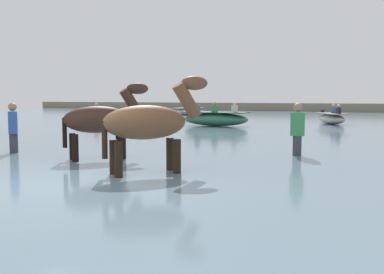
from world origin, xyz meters
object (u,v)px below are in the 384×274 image
at_px(horse_trailing_dark_bay, 101,122).
at_px(boat_near_starboard, 215,119).
at_px(person_onlooker_left, 13,134).
at_px(boat_near_port, 188,111).
at_px(horse_lead_bay, 150,125).
at_px(boat_distant_east, 97,116).
at_px(boat_far_inshore, 331,118).
at_px(person_wading_mid, 297,136).

distance_m(horse_trailing_dark_bay, boat_near_starboard, 11.70).
bearing_deg(person_onlooker_left, horse_trailing_dark_bay, 2.57).
bearing_deg(boat_near_port, horse_lead_bay, -63.34).
distance_m(boat_distant_east, boat_far_inshore, 12.77).
bearing_deg(horse_lead_bay, person_wading_mid, 64.59).
xyz_separation_m(boat_near_starboard, person_wading_mid, (6.14, -8.91, 0.11)).
relative_size(horse_trailing_dark_bay, boat_near_port, 0.70).
relative_size(horse_lead_bay, boat_near_port, 0.72).
bearing_deg(horse_trailing_dark_bay, boat_far_inshore, 82.49).
relative_size(boat_near_port, person_wading_mid, 1.82).
bearing_deg(horse_lead_bay, boat_far_inshore, 89.60).
bearing_deg(horse_trailing_dark_bay, boat_near_port, 113.73).
height_order(horse_lead_bay, boat_near_starboard, horse_lead_bay).
bearing_deg(boat_near_starboard, horse_trailing_dark_bay, -77.66).
xyz_separation_m(horse_trailing_dark_bay, boat_near_port, (-9.94, 22.62, -0.53)).
relative_size(boat_near_starboard, boat_near_port, 1.10).
distance_m(horse_lead_bay, person_onlooker_left, 4.67).
bearing_deg(boat_near_starboard, person_wading_mid, -55.40).
height_order(boat_near_port, person_onlooker_left, person_onlooker_left).
height_order(horse_lead_bay, horse_trailing_dark_bay, horse_lead_bay).
relative_size(horse_lead_bay, person_onlooker_left, 1.32).
xyz_separation_m(horse_trailing_dark_bay, person_wading_mid, (3.65, 2.51, -0.36)).
bearing_deg(person_wading_mid, horse_trailing_dark_bay, -145.42).
bearing_deg(person_onlooker_left, boat_near_port, 107.88).
distance_m(boat_far_inshore, boat_near_port, 13.87).
height_order(boat_near_starboard, person_onlooker_left, person_onlooker_left).
relative_size(boat_near_starboard, person_onlooker_left, 2.01).
bearing_deg(person_wading_mid, boat_near_port, 124.06).
relative_size(horse_trailing_dark_bay, boat_near_starboard, 0.63).
xyz_separation_m(horse_trailing_dark_bay, person_onlooker_left, (-2.61, -0.12, -0.36)).
height_order(boat_distant_east, boat_far_inshore, boat_distant_east).
height_order(horse_lead_bay, boat_near_port, horse_lead_bay).
distance_m(horse_lead_bay, person_wading_mid, 3.98).
bearing_deg(boat_far_inshore, boat_distant_east, -163.64).
bearing_deg(horse_lead_bay, person_onlooker_left, 168.28).
xyz_separation_m(horse_lead_bay, horse_trailing_dark_bay, (-1.95, 1.06, -0.04)).
bearing_deg(boat_near_port, boat_near_starboard, -56.38).
relative_size(person_onlooker_left, person_wading_mid, 1.00).
xyz_separation_m(boat_far_inshore, person_onlooker_left, (-4.67, -15.78, 0.16)).
relative_size(boat_far_inshore, person_onlooker_left, 1.85).
bearing_deg(boat_near_starboard, boat_far_inshore, 42.95).
xyz_separation_m(boat_far_inshore, person_wading_mid, (1.58, -13.15, 0.16)).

